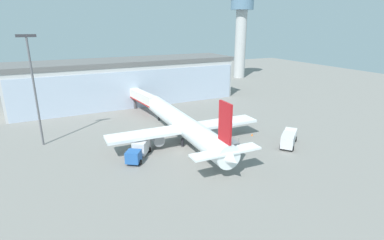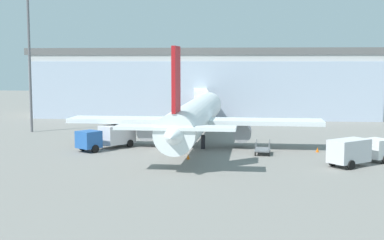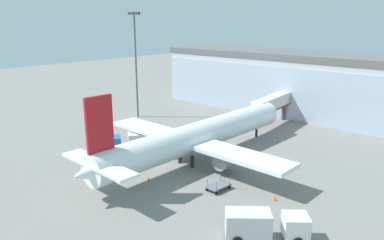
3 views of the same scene
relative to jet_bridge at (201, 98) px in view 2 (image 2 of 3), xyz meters
name	(u,v)px [view 2 (image 2 of 3)]	position (x,y,z in m)	size (l,w,h in m)	color
ground	(175,150)	(-0.39, -26.43, -4.19)	(240.00, 240.00, 0.00)	gray
terminal_building	(206,83)	(-0.38, 12.87, 2.04)	(63.49, 16.74, 12.46)	#BABABA
jet_bridge	(201,98)	(0.00, 0.00, 0.00)	(3.85, 13.92, 5.56)	silver
apron_light_mast	(29,49)	(-23.23, -12.74, 7.73)	(3.20, 0.40, 20.29)	#59595E
airplane	(195,117)	(1.59, -22.79, -0.71)	(29.83, 38.04, 11.46)	white
catering_truck	(108,136)	(-8.21, -26.10, -2.73)	(5.93, 7.27, 2.65)	#2659A5
fuel_truck	(358,150)	(18.71, -33.01, -2.73)	(6.96, 6.43, 2.65)	silver
baggage_cart	(263,150)	(9.55, -27.89, -3.69)	(1.79, 2.90, 1.50)	slate
safety_cone_nose	(188,157)	(1.83, -31.78, -3.92)	(0.36, 0.36, 0.55)	orange
safety_cone_wingtip	(317,150)	(15.67, -25.80, -3.92)	(0.36, 0.36, 0.55)	orange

